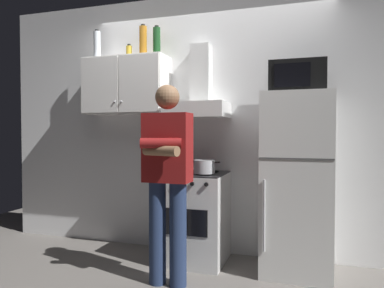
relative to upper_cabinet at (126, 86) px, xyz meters
name	(u,v)px	position (x,y,z in m)	size (l,w,h in m)	color
ground_plane	(192,270)	(0.85, -0.37, -1.75)	(7.00, 7.00, 0.00)	slate
back_wall_tiled	(209,123)	(0.85, 0.23, -0.40)	(4.80, 0.10, 2.70)	white
upper_cabinet	(126,86)	(0.00, 0.00, 0.00)	(0.90, 0.37, 0.60)	white
stove_oven	(195,217)	(0.80, -0.13, -1.32)	(0.60, 0.62, 0.87)	silver
range_hood	(198,98)	(0.80, 0.00, -0.15)	(0.60, 0.44, 0.75)	white
refrigerator	(296,183)	(1.75, -0.12, -0.95)	(0.60, 0.62, 1.60)	white
microwave	(297,78)	(1.75, -0.11, -0.01)	(0.48, 0.37, 0.28)	black
person_standing	(167,176)	(0.75, -0.73, -0.85)	(0.38, 0.33, 1.64)	navy
cooking_pot	(204,167)	(0.93, -0.24, -0.81)	(0.30, 0.20, 0.12)	#B7BABF
bottle_liquor_amber	(143,41)	(0.19, 0.01, 0.46)	(0.08, 0.08, 0.33)	#B7721E
bottle_vodka_clear	(97,45)	(-0.34, -0.03, 0.45)	(0.07, 0.07, 0.32)	silver
bottle_spice_jar	(129,52)	(0.02, 0.02, 0.37)	(0.06, 0.06, 0.14)	gold
bottle_wine_green	(157,41)	(0.34, 0.02, 0.45)	(0.08, 0.08, 0.31)	#19471E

